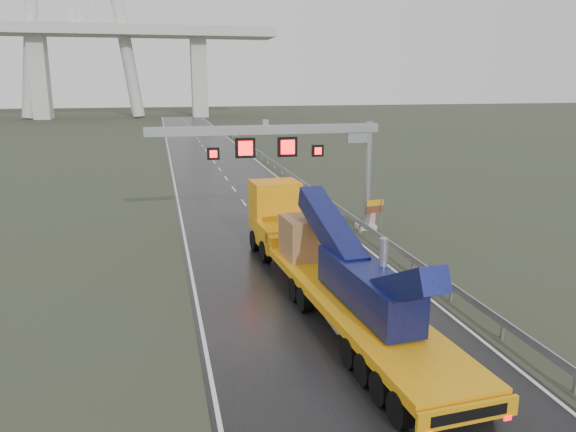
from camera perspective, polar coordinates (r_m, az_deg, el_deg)
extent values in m
plane|color=#353827|center=(20.50, 7.63, -15.15)|extent=(400.00, 400.00, 0.00)
cube|color=black|center=(57.96, -6.31, 3.83)|extent=(11.00, 200.00, 0.02)
cube|color=silver|center=(38.50, 7.93, -1.04)|extent=(1.20, 1.20, 0.30)
cylinder|color=gray|center=(37.78, 8.10, 4.03)|extent=(0.48, 0.48, 7.20)
cube|color=gray|center=(35.49, -2.31, 8.75)|extent=(14.80, 0.55, 0.55)
cube|color=gray|center=(37.15, 7.08, 8.10)|extent=(1.40, 0.35, 0.90)
cube|color=gray|center=(35.45, -2.32, 9.47)|extent=(0.35, 0.35, 0.35)
cube|color=black|center=(35.33, -4.37, 6.90)|extent=(1.25, 0.25, 1.25)
cube|color=#FF0C0C|center=(35.19, -4.33, 6.88)|extent=(0.90, 0.02, 0.90)
cube|color=black|center=(35.83, -0.06, 7.04)|extent=(1.25, 0.25, 1.25)
cube|color=#FF0C0C|center=(35.70, -0.01, 7.01)|extent=(0.90, 0.02, 0.90)
cube|color=black|center=(35.13, -7.60, 6.29)|extent=(0.75, 0.25, 0.75)
cube|color=#FF0C0C|center=(34.99, -7.58, 6.26)|extent=(0.54, 0.02, 0.54)
cube|color=black|center=(36.37, 3.03, 6.64)|extent=(0.75, 0.25, 0.75)
cube|color=#FF0C0C|center=(36.23, 3.09, 6.61)|extent=(0.54, 0.02, 0.54)
cube|color=silver|center=(159.30, -23.89, 12.78)|extent=(4.00, 6.00, 21.00)
cube|color=silver|center=(157.17, -9.02, 13.75)|extent=(4.00, 6.00, 21.00)
cube|color=#FF9A0E|center=(23.01, 6.74, -8.62)|extent=(4.10, 15.50, 0.38)
cube|color=#FF9A0E|center=(17.04, 17.83, -18.59)|extent=(3.18, 0.35, 0.60)
cube|color=black|center=(16.99, 17.99, -18.71)|extent=(2.40, 0.19, 0.33)
cube|color=#FF0505|center=(17.83, 21.42, -18.58)|extent=(0.24, 0.06, 0.13)
cube|color=#FF9A0E|center=(30.05, 0.60, -2.27)|extent=(2.93, 1.50, 0.55)
cube|color=#FF9A0E|center=(31.73, -0.35, -1.92)|extent=(3.06, 3.47, 1.31)
cube|color=#FF9A0E|center=(33.25, -1.32, 1.14)|extent=(2.88, 2.37, 2.85)
cube|color=black|center=(34.24, -1.83, 2.06)|extent=(2.52, 0.23, 1.31)
cube|color=#10164B|center=(21.71, 7.98, -7.11)|extent=(1.98, 6.66, 1.53)
cube|color=#10164B|center=(24.66, 4.36, -1.26)|extent=(1.50, 6.09, 2.80)
cube|color=#10164B|center=(19.08, 11.53, -7.07)|extent=(1.28, 4.39, 2.64)
cylinder|color=gray|center=(21.66, 9.64, -4.46)|extent=(0.35, 0.35, 1.75)
cube|color=#A4724A|center=(27.65, 2.11, -2.11)|extent=(2.57, 2.57, 1.97)
cylinder|color=black|center=(19.32, 12.73, -15.46)|extent=(3.24, 1.31, 1.09)
cylinder|color=black|center=(25.58, 4.24, -7.67)|extent=(3.24, 1.31, 1.09)
cylinder|color=black|center=(33.55, -1.20, -2.32)|extent=(3.03, 1.40, 1.20)
cylinder|color=gray|center=(37.27, 8.14, -0.02)|extent=(0.07, 0.07, 2.22)
cylinder|color=gray|center=(37.61, 9.46, 0.06)|extent=(0.07, 0.07, 2.22)
cube|color=orange|center=(37.24, 8.85, 1.34)|extent=(1.28, 0.33, 0.37)
cube|color=brown|center=(37.34, 8.83, 0.64)|extent=(1.28, 0.33, 0.42)
cube|color=red|center=(39.38, 8.30, -0.07)|extent=(0.70, 0.38, 1.17)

